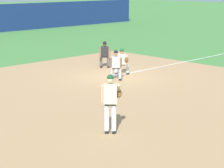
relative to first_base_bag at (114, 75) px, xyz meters
name	(u,v)px	position (x,y,z in m)	size (l,w,h in m)	color
ground_plane	(114,76)	(0.00, 0.00, -0.04)	(160.00, 160.00, 0.00)	#47843D
infield_dirt_patch	(113,98)	(-3.03, -2.97, -0.04)	(18.00, 18.00, 0.01)	tan
foul_line_stripe	(212,56)	(8.74, 0.00, -0.04)	(17.49, 0.10, 0.00)	white
first_base_bag	(114,75)	(0.00, 0.00, 0.00)	(0.38, 0.38, 0.09)	white
baseball	(113,90)	(-2.22, -2.16, -0.01)	(0.07, 0.07, 0.07)	white
pitcher	(111,100)	(-6.01, -5.92, 1.01)	(0.85, 0.56, 1.86)	black
first_baseman	(122,60)	(0.60, 0.06, 0.69)	(0.75, 1.08, 1.34)	black
baserunner	(116,64)	(-0.61, -0.71, 0.75)	(0.68, 0.66, 1.46)	black
umpire	(105,53)	(1.24, 2.02, 0.75)	(0.68, 0.67, 1.46)	black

